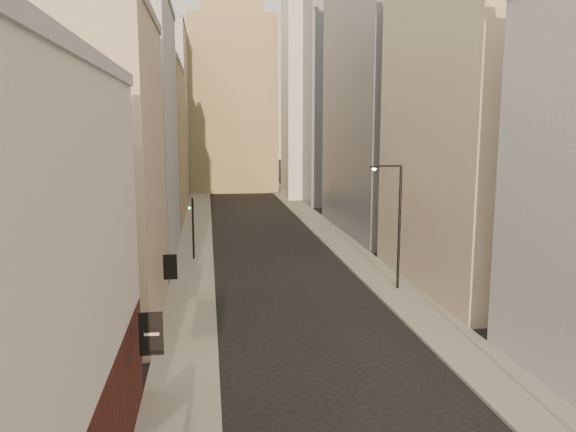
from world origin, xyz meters
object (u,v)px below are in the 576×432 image
(clock_tower, at_px, (232,84))
(streetlamp_mid, at_px, (396,220))
(white_tower, at_px, (312,71))
(traffic_light_left, at_px, (193,218))

(clock_tower, relative_size, streetlamp_mid, 5.53)
(clock_tower, xyz_separation_m, streetlamp_mid, (7.51, -62.60, -13.00))
(clock_tower, relative_size, white_tower, 1.08)
(white_tower, bearing_deg, traffic_light_left, -113.36)
(streetlamp_mid, bearing_deg, clock_tower, 93.08)
(traffic_light_left, bearing_deg, white_tower, -135.11)
(white_tower, bearing_deg, clock_tower, 128.16)
(white_tower, height_order, traffic_light_left, white_tower)
(streetlamp_mid, bearing_deg, traffic_light_left, 137.97)
(clock_tower, distance_m, white_tower, 17.83)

